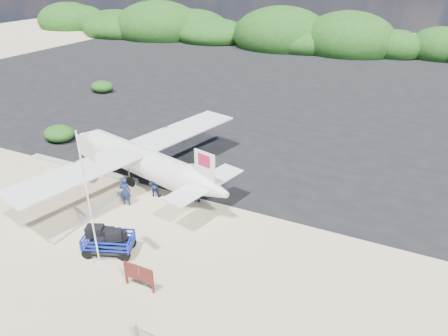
% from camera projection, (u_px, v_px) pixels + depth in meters
% --- Properties ---
extents(ground, '(160.00, 160.00, 0.00)m').
position_uv_depth(ground, '(149.00, 246.00, 19.78)').
color(ground, beige).
extents(asphalt_apron, '(90.00, 50.00, 0.04)m').
position_uv_depth(asphalt_apron, '(307.00, 91.00, 43.92)').
color(asphalt_apron, '#B2B2B2').
rests_on(asphalt_apron, ground).
extents(lagoon, '(9.00, 7.00, 0.40)m').
position_uv_depth(lagoon, '(41.00, 192.00, 24.42)').
color(lagoon, '#B2B2B2').
rests_on(lagoon, ground).
extents(vegetation_band, '(124.00, 8.00, 4.40)m').
position_uv_depth(vegetation_band, '(347.00, 51.00, 64.04)').
color(vegetation_band, '#B2B2B2').
rests_on(vegetation_band, ground).
extents(baggage_cart, '(2.84, 2.20, 1.25)m').
position_uv_depth(baggage_cart, '(110.00, 253.00, 19.31)').
color(baggage_cart, '#0C25BF').
rests_on(baggage_cart, ground).
extents(flagpole, '(1.43, 0.98, 6.62)m').
position_uv_depth(flagpole, '(100.00, 262.00, 18.70)').
color(flagpole, white).
rests_on(flagpole, ground).
extents(signboard, '(1.55, 0.16, 1.27)m').
position_uv_depth(signboard, '(140.00, 288.00, 17.19)').
color(signboard, maroon).
rests_on(signboard, ground).
extents(crew_a, '(0.74, 0.61, 1.75)m').
position_uv_depth(crew_a, '(125.00, 191.00, 22.77)').
color(crew_a, '#14234C').
rests_on(crew_a, ground).
extents(crew_b, '(0.87, 0.75, 1.54)m').
position_uv_depth(crew_b, '(155.00, 184.00, 23.71)').
color(crew_b, '#14234C').
rests_on(crew_b, ground).
extents(crew_c, '(0.92, 0.47, 1.50)m').
position_uv_depth(crew_c, '(197.00, 191.00, 23.08)').
color(crew_c, '#14234C').
rests_on(crew_c, ground).
extents(aircraft_small, '(9.16, 9.16, 2.34)m').
position_uv_depth(aircraft_small, '(257.00, 72.00, 51.39)').
color(aircraft_small, '#B2B2B2').
rests_on(aircraft_small, ground).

